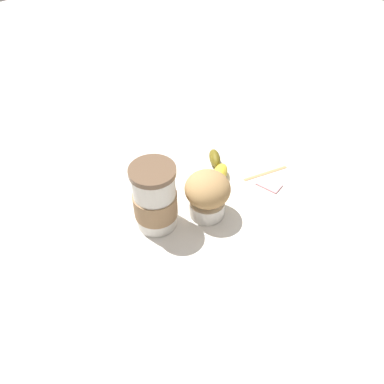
# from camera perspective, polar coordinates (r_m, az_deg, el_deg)

# --- Properties ---
(ground_plane) EXTENTS (3.00, 3.00, 0.00)m
(ground_plane) POSITION_cam_1_polar(r_m,az_deg,el_deg) (0.76, 0.00, -2.80)
(ground_plane) COLOR beige
(paper_napkin) EXTENTS (0.30, 0.30, 0.00)m
(paper_napkin) POSITION_cam_1_polar(r_m,az_deg,el_deg) (0.76, 0.00, -2.76)
(paper_napkin) COLOR white
(paper_napkin) RESTS_ON ground_plane
(coffee_cup) EXTENTS (0.08, 0.08, 0.14)m
(coffee_cup) POSITION_cam_1_polar(r_m,az_deg,el_deg) (0.69, -5.67, -1.08)
(coffee_cup) COLOR silver
(coffee_cup) RESTS_ON paper_napkin
(muffin) EXTENTS (0.09, 0.09, 0.10)m
(muffin) POSITION_cam_1_polar(r_m,az_deg,el_deg) (0.71, 2.36, -0.25)
(muffin) COLOR white
(muffin) RESTS_ON paper_napkin
(banana) EXTENTS (0.13, 0.11, 0.03)m
(banana) POSITION_cam_1_polar(r_m,az_deg,el_deg) (0.81, 3.70, 2.79)
(banana) COLOR yellow
(banana) RESTS_ON paper_napkin
(sugar_packet) EXTENTS (0.04, 0.05, 0.01)m
(sugar_packet) POSITION_cam_1_polar(r_m,az_deg,el_deg) (0.82, 11.67, 1.19)
(sugar_packet) COLOR pink
(sugar_packet) RESTS_ON ground_plane
(wooden_stirrer) EXTENTS (0.11, 0.04, 0.00)m
(wooden_stirrer) POSITION_cam_1_polar(r_m,az_deg,el_deg) (0.85, 11.15, 2.83)
(wooden_stirrer) COLOR tan
(wooden_stirrer) RESTS_ON ground_plane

